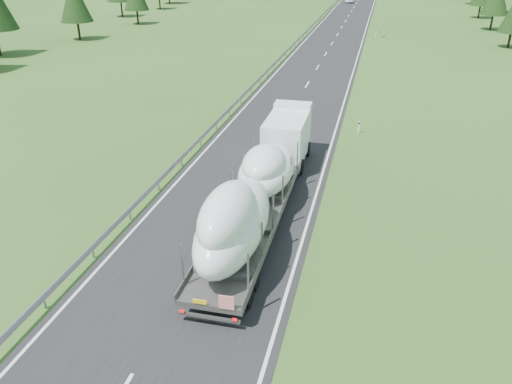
# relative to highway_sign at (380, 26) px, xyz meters

# --- Properties ---
(road_surface) EXTENTS (10.00, 400.00, 0.02)m
(road_surface) POSITION_rel_highway_sign_xyz_m (-7.20, 20.00, -1.80)
(road_surface) COLOR black
(road_surface) RESTS_ON ground
(guardrail) EXTENTS (0.10, 400.00, 0.76)m
(guardrail) POSITION_rel_highway_sign_xyz_m (-12.50, 19.94, -1.21)
(guardrail) COLOR slate
(guardrail) RESTS_ON ground
(highway_sign) EXTENTS (0.08, 0.90, 2.60)m
(highway_sign) POSITION_rel_highway_sign_xyz_m (0.00, 0.00, 0.00)
(highway_sign) COLOR slate
(highway_sign) RESTS_ON ground
(boat_truck) EXTENTS (3.14, 20.57, 4.84)m
(boat_truck) POSITION_rel_highway_sign_xyz_m (-5.35, -66.43, 0.62)
(boat_truck) COLOR white
(boat_truck) RESTS_ON ground
(distant_van) EXTENTS (2.58, 5.12, 1.39)m
(distant_van) POSITION_rel_highway_sign_xyz_m (-9.24, 56.39, -1.11)
(distant_van) COLOR white
(distant_van) RESTS_ON ground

